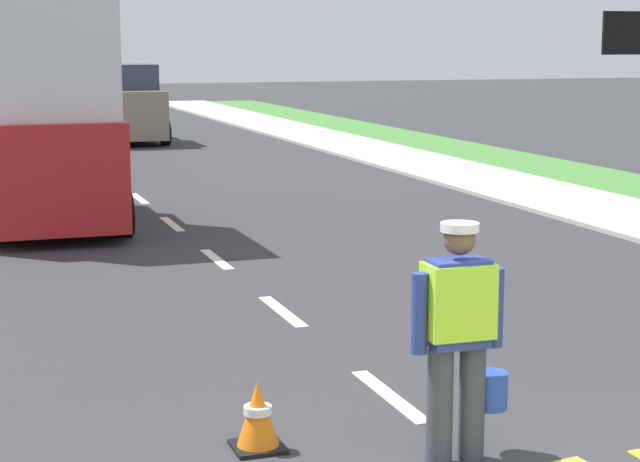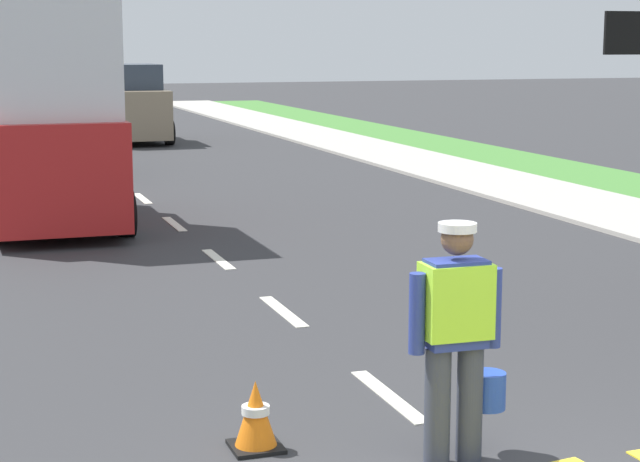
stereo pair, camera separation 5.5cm
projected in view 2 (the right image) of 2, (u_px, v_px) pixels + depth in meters
The scene contains 8 objects.
ground_plane at pixel (98, 163), 26.06m from camera, with size 96.00×96.00×0.00m, color #333335.
sidewalk_right at pixel (628, 217), 18.04m from camera, with size 2.40×72.00×0.14m, color #B2ADA3.
lane_center_line at pixel (78, 147), 29.98m from camera, with size 0.14×46.40×0.01m.
road_worker at pixel (458, 330), 7.44m from camera, with size 0.77×0.37×1.67m.
traffic_cone_near at pixel (256, 415), 7.78m from camera, with size 0.36×0.36×0.50m.
delivery_truck at pixel (48, 123), 16.85m from camera, with size 2.16×4.60×3.54m.
car_oncoming_second at pixel (32, 129), 23.60m from camera, with size 1.91×4.23×2.14m.
car_outgoing_far at pixel (130, 106), 31.22m from camera, with size 1.99×3.84×2.21m.
Camera 2 is at (-3.27, -5.27, 2.86)m, focal length 61.79 mm.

